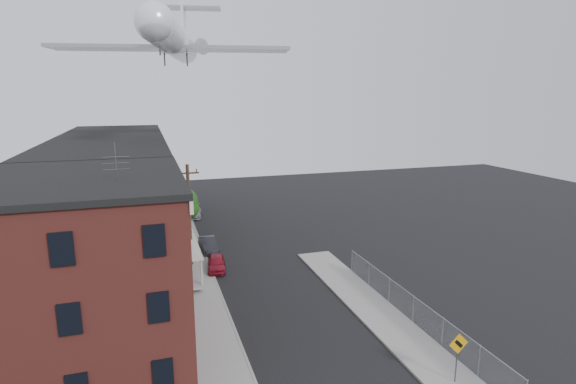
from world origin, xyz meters
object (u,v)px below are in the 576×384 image
(warning_sign, at_px, (458,350))
(car_near, at_px, (216,263))
(utility_pole, at_px, (190,217))
(car_far, at_px, (194,212))
(car_mid, at_px, (208,245))
(airplane, at_px, (174,40))
(street_tree, at_px, (184,204))

(warning_sign, xyz_separation_m, car_near, (-9.20, 18.83, -1.27))
(warning_sign, bearing_deg, utility_pole, 120.48)
(utility_pole, height_order, car_far, utility_pole)
(car_near, relative_size, car_mid, 0.91)
(car_near, relative_size, car_far, 0.86)
(car_far, xyz_separation_m, airplane, (-1.76, -7.08, 18.86))
(utility_pole, bearing_deg, street_tree, 88.11)
(utility_pole, xyz_separation_m, car_far, (2.00, 17.50, -4.07))
(car_mid, xyz_separation_m, airplane, (-1.76, 5.74, 18.82))
(warning_sign, height_order, car_far, warning_sign)
(car_mid, height_order, car_far, car_mid)
(warning_sign, xyz_separation_m, utility_pole, (-11.20, 19.03, 2.79))
(car_near, bearing_deg, utility_pole, -177.70)
(street_tree, relative_size, airplane, 0.21)
(utility_pole, distance_m, airplane, 18.10)
(car_mid, bearing_deg, car_near, -92.38)
(utility_pole, height_order, car_mid, utility_pole)
(utility_pole, bearing_deg, car_mid, 66.87)
(car_far, bearing_deg, street_tree, -94.64)
(car_far, distance_m, airplane, 20.22)
(car_near, height_order, car_far, car_near)
(car_far, bearing_deg, warning_sign, -68.05)
(warning_sign, xyz_separation_m, car_far, (-9.20, 36.53, -1.28))
(car_far, bearing_deg, airplane, -96.11)
(street_tree, distance_m, car_far, 8.27)
(utility_pole, height_order, airplane, airplane)
(utility_pole, bearing_deg, airplane, 88.65)
(utility_pole, bearing_deg, car_near, -5.56)
(warning_sign, height_order, street_tree, street_tree)
(warning_sign, bearing_deg, car_near, 116.04)
(warning_sign, distance_m, car_far, 37.69)
(street_tree, relative_size, car_mid, 1.33)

